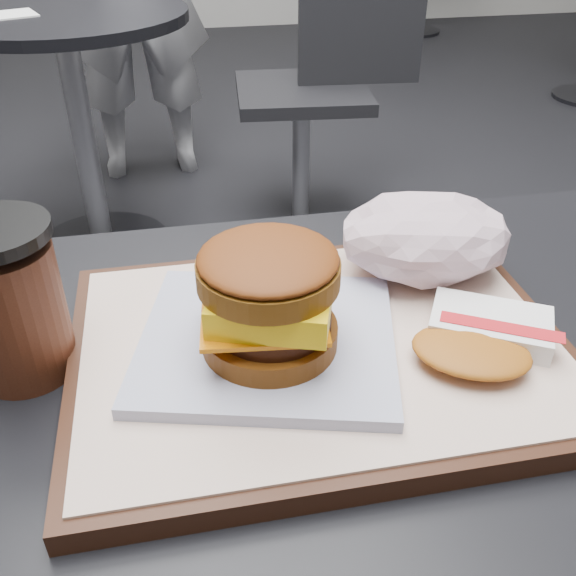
% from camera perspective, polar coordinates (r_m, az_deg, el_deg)
% --- Properties ---
extents(customer_table, '(0.80, 0.60, 0.77)m').
position_cam_1_polar(customer_table, '(0.61, 3.36, -23.20)').
color(customer_table, '#A5A5AA').
rests_on(customer_table, ground).
extents(serving_tray, '(0.38, 0.28, 0.02)m').
position_cam_1_polar(serving_tray, '(0.50, 2.79, -5.43)').
color(serving_tray, black).
rests_on(serving_tray, customer_table).
extents(breakfast_sandwich, '(0.23, 0.21, 0.09)m').
position_cam_1_polar(breakfast_sandwich, '(0.46, -1.70, -1.87)').
color(breakfast_sandwich, silver).
rests_on(breakfast_sandwich, serving_tray).
extents(hash_brown, '(0.13, 0.12, 0.02)m').
position_cam_1_polar(hash_brown, '(0.50, 16.86, -4.15)').
color(hash_brown, white).
rests_on(hash_brown, serving_tray).
extents(crumpled_wrapper, '(0.15, 0.12, 0.07)m').
position_cam_1_polar(crumpled_wrapper, '(0.58, 12.20, 4.44)').
color(crumpled_wrapper, silver).
rests_on(crumpled_wrapper, serving_tray).
extents(coffee_cup, '(0.08, 0.08, 0.12)m').
position_cam_1_polar(coffee_cup, '(0.51, -23.33, -1.41)').
color(coffee_cup, '#3D1A0E').
rests_on(coffee_cup, customer_table).
extents(neighbor_table, '(0.70, 0.70, 0.75)m').
position_cam_1_polar(neighbor_table, '(2.06, -18.51, 16.85)').
color(neighbor_table, black).
rests_on(neighbor_table, ground).
extents(napkin, '(0.16, 0.16, 0.00)m').
position_cam_1_polar(napkin, '(1.99, -23.38, 21.43)').
color(napkin, white).
rests_on(napkin, neighbor_table).
extents(neighbor_chair, '(0.62, 0.46, 0.88)m').
position_cam_1_polar(neighbor_chair, '(2.19, 3.08, 18.33)').
color(neighbor_chair, '#A0A0A5').
rests_on(neighbor_chair, ground).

